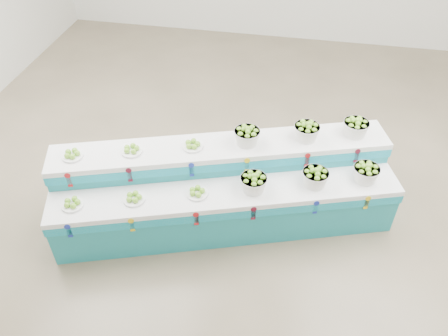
{
  "coord_description": "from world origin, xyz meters",
  "views": [
    {
      "loc": [
        0.51,
        -4.71,
        4.51
      ],
      "look_at": [
        -0.28,
        -0.65,
        0.87
      ],
      "focal_mm": 36.19,
      "sensor_mm": 36.0,
      "label": 1
    }
  ],
  "objects_px": {
    "plate_upper_mid": "(131,149)",
    "basket_lower_left": "(254,182)",
    "display_stand": "(224,189)",
    "basket_upper_right": "(356,127)"
  },
  "relations": [
    {
      "from": "display_stand",
      "to": "basket_lower_left",
      "type": "xyz_separation_m",
      "value": [
        0.39,
        -0.15,
        0.33
      ]
    },
    {
      "from": "basket_upper_right",
      "to": "display_stand",
      "type": "bearing_deg",
      "value": -152.82
    },
    {
      "from": "plate_upper_mid",
      "to": "basket_lower_left",
      "type": "bearing_deg",
      "value": -2.05
    },
    {
      "from": "display_stand",
      "to": "plate_upper_mid",
      "type": "xyz_separation_m",
      "value": [
        -1.13,
        -0.1,
        0.56
      ]
    },
    {
      "from": "basket_lower_left",
      "to": "basket_upper_right",
      "type": "bearing_deg",
      "value": 39.21
    },
    {
      "from": "display_stand",
      "to": "basket_upper_right",
      "type": "distance_m",
      "value": 1.84
    },
    {
      "from": "display_stand",
      "to": "basket_upper_right",
      "type": "xyz_separation_m",
      "value": [
        1.54,
        0.79,
        0.63
      ]
    },
    {
      "from": "basket_lower_left",
      "to": "basket_upper_right",
      "type": "distance_m",
      "value": 1.52
    },
    {
      "from": "display_stand",
      "to": "plate_upper_mid",
      "type": "height_order",
      "value": "plate_upper_mid"
    },
    {
      "from": "plate_upper_mid",
      "to": "display_stand",
      "type": "bearing_deg",
      "value": 4.86
    }
  ]
}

